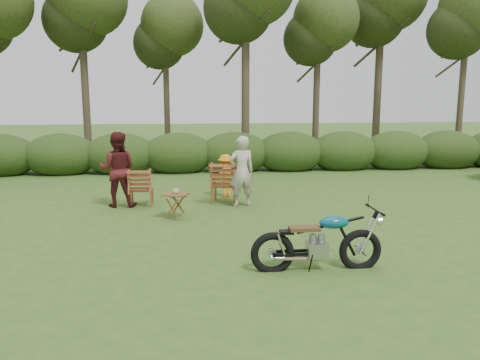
{
  "coord_description": "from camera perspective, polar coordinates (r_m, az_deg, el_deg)",
  "views": [
    {
      "loc": [
        -1.62,
        -7.5,
        2.59
      ],
      "look_at": [
        -0.58,
        2.01,
        0.9
      ],
      "focal_mm": 35.0,
      "sensor_mm": 36.0,
      "label": 1
    }
  ],
  "objects": [
    {
      "name": "ground",
      "position": [
        8.1,
        5.69,
        -8.69
      ],
      "size": [
        80.0,
        80.0,
        0.0
      ],
      "primitive_type": "plane",
      "color": "#2F521B",
      "rests_on": "ground"
    },
    {
      "name": "adult_b",
      "position": [
        11.69,
        -14.51,
        -3.1
      ],
      "size": [
        0.91,
        0.73,
        1.8
      ],
      "primitive_type": "imported",
      "rotation": [
        0.0,
        0.0,
        3.09
      ],
      "color": "#4C1517",
      "rests_on": "ground"
    },
    {
      "name": "tree_line",
      "position": [
        17.41,
        0.79,
        14.04
      ],
      "size": [
        22.52,
        11.62,
        8.14
      ],
      "color": "#372C1E",
      "rests_on": "ground"
    },
    {
      "name": "child",
      "position": [
        12.39,
        -1.78,
        -2.05
      ],
      "size": [
        0.84,
        0.73,
        1.13
      ],
      "primitive_type": "imported",
      "rotation": [
        0.0,
        0.0,
        3.66
      ],
      "color": "orange",
      "rests_on": "ground"
    },
    {
      "name": "cup",
      "position": [
        10.18,
        -7.8,
        -1.37
      ],
      "size": [
        0.17,
        0.17,
        0.11
      ],
      "primitive_type": "imported",
      "rotation": [
        0.0,
        0.0,
        -0.25
      ],
      "color": "beige",
      "rests_on": "side_table"
    },
    {
      "name": "side_table",
      "position": [
        10.25,
        -7.89,
        -3.15
      ],
      "size": [
        0.65,
        0.61,
        0.54
      ],
      "primitive_type": null,
      "rotation": [
        0.0,
        0.0,
        -0.38
      ],
      "color": "brown",
      "rests_on": "ground"
    },
    {
      "name": "adult_a",
      "position": [
        11.33,
        0.2,
        -3.19
      ],
      "size": [
        0.69,
        0.53,
        1.7
      ],
      "primitive_type": "imported",
      "rotation": [
        0.0,
        0.0,
        3.35
      ],
      "color": "#BFAF9D",
      "rests_on": "ground"
    },
    {
      "name": "motorcycle",
      "position": [
        7.38,
        9.27,
        -10.66
      ],
      "size": [
        1.92,
        0.74,
        1.09
      ],
      "primitive_type": null,
      "rotation": [
        0.0,
        0.0,
        -0.0
      ],
      "color": "#0C8BA6",
      "rests_on": "ground"
    },
    {
      "name": "lawn_chair_left",
      "position": [
        11.67,
        -11.87,
        -3.02
      ],
      "size": [
        0.63,
        0.63,
        0.91
      ],
      "primitive_type": null,
      "rotation": [
        0.0,
        0.0,
        3.13
      ],
      "color": "brown",
      "rests_on": "ground"
    },
    {
      "name": "lawn_chair_right",
      "position": [
        11.74,
        -1.86,
        -2.73
      ],
      "size": [
        0.85,
        0.85,
        1.03
      ],
      "primitive_type": null,
      "rotation": [
        0.0,
        0.0,
        2.91
      ],
      "color": "brown",
      "rests_on": "ground"
    }
  ]
}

